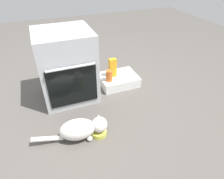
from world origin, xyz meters
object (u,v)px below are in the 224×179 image
Objects in this scene: oven at (67,66)px; pantry_cabinet at (118,80)px; cat at (82,129)px; juice_carton at (113,68)px; food_bowl at (99,132)px; sauce_jar at (109,76)px.

oven is 1.66× the size of pantry_cabinet.
cat is 0.97m from juice_carton.
juice_carton reaches higher than cat.
food_bowl is (-0.52, -0.75, -0.03)m from pantry_cabinet.
sauce_jar is 0.13m from juice_carton.
pantry_cabinet is 3.17× the size of food_bowl.
cat is at bearing -128.47° from juice_carton.
oven is 3.29× the size of juice_carton.
oven is at bearing 94.95° from cat.
pantry_cabinet is 1.98× the size of juice_carton.
food_bowl is at bearing -124.58° from pantry_cabinet.
oven is 1.15× the size of cat.
food_bowl is 0.22× the size of cat.
pantry_cabinet is at bearing 1.39° from oven.
cat is 4.89× the size of sauce_jar.
cat is at bearing -128.02° from sauce_jar.
juice_carton is at bearing 3.73° from oven.
pantry_cabinet is at bearing -15.73° from juice_carton.
oven reaches higher than pantry_cabinet.
pantry_cabinet is 0.20m from juice_carton.
cat reaches higher than pantry_cabinet.
pantry_cabinet is at bearing 24.01° from sauce_jar.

